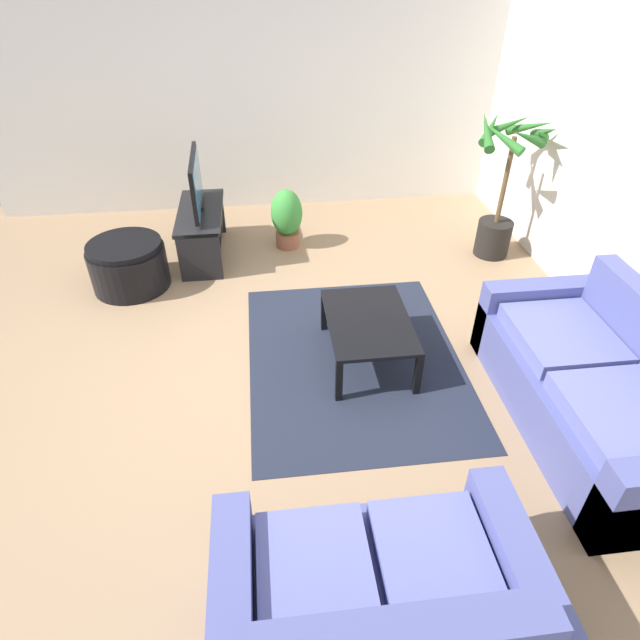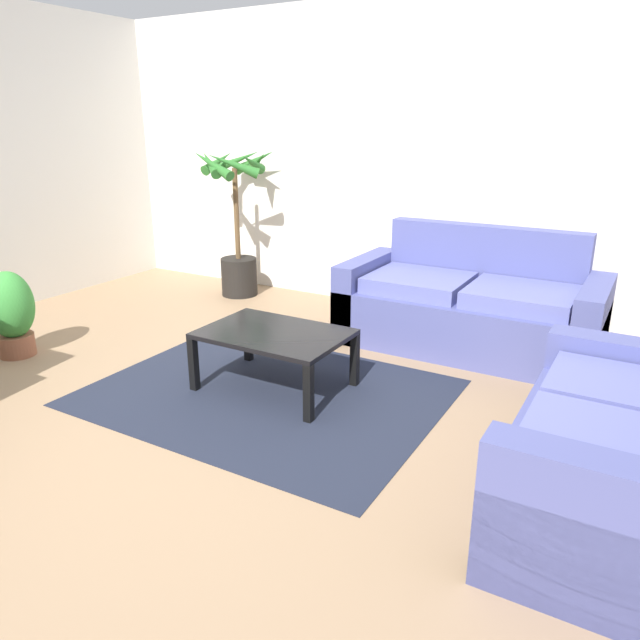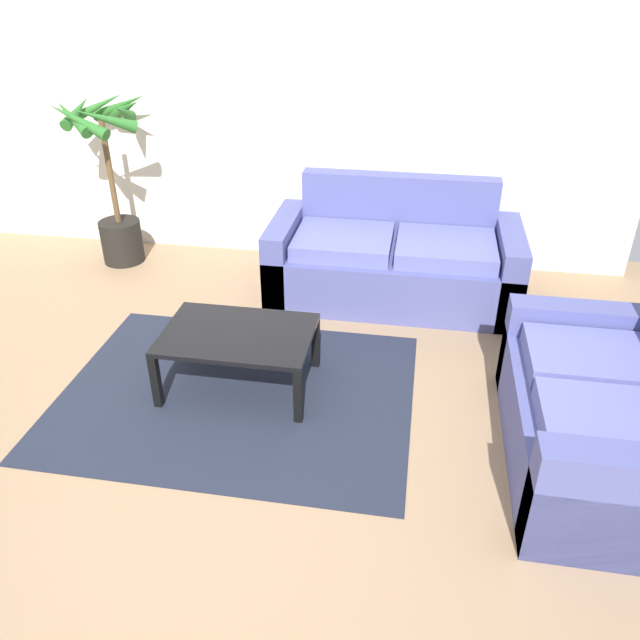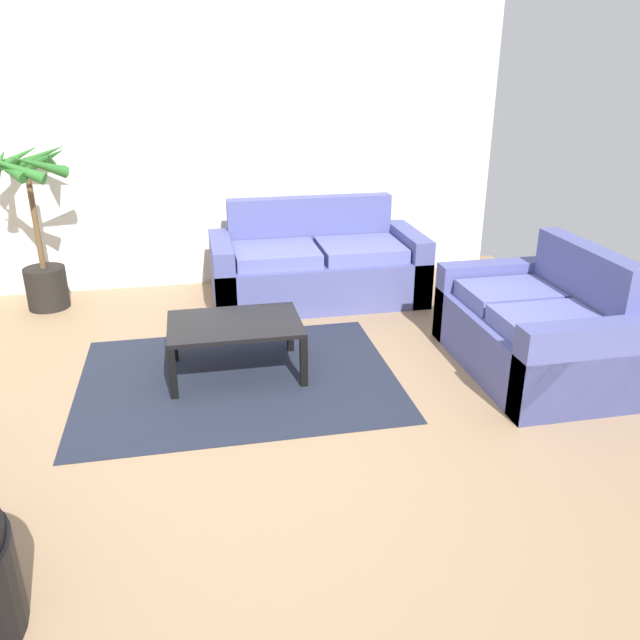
# 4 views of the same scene
# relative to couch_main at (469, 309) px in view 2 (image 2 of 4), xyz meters

# --- Properties ---
(ground_plane) EXTENTS (6.60, 6.60, 0.00)m
(ground_plane) POSITION_rel_couch_main_xyz_m (-1.04, -2.28, -0.30)
(ground_plane) COLOR #937556
(wall_back) EXTENTS (6.00, 0.06, 2.70)m
(wall_back) POSITION_rel_couch_main_xyz_m (-1.04, 0.72, 1.05)
(wall_back) COLOR silver
(wall_back) RESTS_ON ground
(couch_main) EXTENTS (1.92, 0.90, 0.90)m
(couch_main) POSITION_rel_couch_main_xyz_m (0.00, 0.00, 0.00)
(couch_main) COLOR #4C518C
(couch_main) RESTS_ON ground
(couch_loveseat) EXTENTS (0.90, 1.47, 0.90)m
(couch_loveseat) POSITION_rel_couch_main_xyz_m (1.24, -1.76, -0.00)
(couch_loveseat) COLOR #4C518C
(couch_loveseat) RESTS_ON ground
(coffee_table) EXTENTS (0.93, 0.64, 0.39)m
(coffee_table) POSITION_rel_couch_main_xyz_m (-0.87, -1.40, 0.04)
(coffee_table) COLOR black
(coffee_table) RESTS_ON ground
(area_rug) EXTENTS (2.20, 1.70, 0.01)m
(area_rug) POSITION_rel_couch_main_xyz_m (-0.87, -1.50, -0.30)
(area_rug) COLOR #1E2333
(area_rug) RESTS_ON ground
(potted_palm) EXTENTS (0.73, 0.75, 1.45)m
(potted_palm) POSITION_rel_couch_main_xyz_m (-2.44, 0.27, 0.38)
(potted_palm) COLOR black
(potted_palm) RESTS_ON ground
(potted_plant_small) EXTENTS (0.34, 0.34, 0.65)m
(potted_plant_small) POSITION_rel_couch_main_xyz_m (-2.88, -1.90, 0.04)
(potted_plant_small) COLOR brown
(potted_plant_small) RESTS_ON ground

